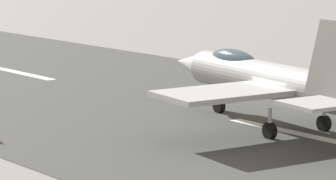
{
  "coord_description": "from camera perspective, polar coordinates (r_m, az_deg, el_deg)",
  "views": [
    {
      "loc": [
        -28.97,
        30.89,
        8.9
      ],
      "look_at": [
        2.16,
        5.17,
        2.2
      ],
      "focal_mm": 97.1,
      "sensor_mm": 36.0,
      "label": 1
    }
  ],
  "objects": [
    {
      "name": "runway_strip",
      "position": [
        43.26,
        7.14,
        -2.51
      ],
      "size": [
        240.0,
        26.0,
        0.02
      ],
      "color": "#3E403E",
      "rests_on": "ground"
    },
    {
      "name": "ground_plane",
      "position": [
        43.27,
        7.12,
        -2.52
      ],
      "size": [
        400.0,
        400.0,
        0.0
      ],
      "primitive_type": "plane",
      "color": "gray"
    },
    {
      "name": "fighter_jet",
      "position": [
        43.14,
        6.79,
        0.62
      ],
      "size": [
        16.41,
        13.42,
        5.54
      ],
      "color": "#A8AAAE",
      "rests_on": "ground"
    }
  ]
}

